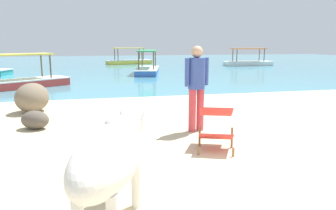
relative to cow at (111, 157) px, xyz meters
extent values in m
cube|color=#CCB78E|center=(1.75, 0.02, -0.68)|extent=(18.00, 14.00, 0.04)
cube|color=teal|center=(1.75, 22.02, -0.70)|extent=(60.00, 36.00, 0.03)
cylinder|color=silver|center=(-0.01, 0.37, -0.41)|extent=(0.10, 0.10, 0.52)
cylinder|color=silver|center=(0.26, 0.26, -0.41)|extent=(0.10, 0.10, 0.52)
ellipsoid|color=silver|center=(-0.02, -0.05, 0.01)|extent=(1.00, 1.51, 0.56)
ellipsoid|color=silver|center=(0.29, 0.77, 0.10)|extent=(0.35, 0.43, 0.26)
cone|color=silver|center=(0.17, 0.82, 0.22)|extent=(0.12, 0.12, 0.09)
cone|color=silver|center=(0.42, 0.72, 0.22)|extent=(0.12, 0.12, 0.09)
ellipsoid|color=silver|center=(0.07, 0.18, 0.25)|extent=(0.30, 0.33, 0.19)
cylinder|color=brown|center=(1.86, 1.42, -0.59)|extent=(0.04, 0.04, 0.14)
cylinder|color=brown|center=(1.37, 1.60, -0.59)|extent=(0.04, 0.04, 0.14)
cylinder|color=brown|center=(2.00, 1.81, -0.49)|extent=(0.04, 0.04, 0.34)
cylinder|color=brown|center=(1.51, 1.99, -0.49)|extent=(0.04, 0.04, 0.34)
cube|color=red|center=(1.69, 1.70, -0.42)|extent=(0.64, 0.59, 0.21)
cube|color=red|center=(1.80, 2.00, -0.10)|extent=(0.65, 0.62, 0.23)
cylinder|color=#CC3D47|center=(1.84, 2.94, -0.25)|extent=(0.14, 0.14, 0.82)
cylinder|color=#CC3D47|center=(1.66, 2.90, -0.25)|extent=(0.14, 0.14, 0.82)
cylinder|color=#334C99|center=(1.75, 2.92, 0.45)|extent=(0.32, 0.32, 0.58)
cylinder|color=#334C99|center=(1.96, 2.97, 0.48)|extent=(0.09, 0.09, 0.52)
cylinder|color=#334C99|center=(1.55, 2.87, 0.48)|extent=(0.09, 0.09, 0.52)
sphere|color=tan|center=(1.75, 2.92, 0.85)|extent=(0.22, 0.22, 0.22)
ellipsoid|color=#756651|center=(-1.64, 5.42, -0.31)|extent=(1.03, 1.13, 0.72)
ellipsoid|color=brown|center=(-1.30, 3.75, -0.48)|extent=(0.69, 0.62, 0.36)
cube|color=white|center=(11.10, 19.38, -0.55)|extent=(3.63, 1.20, 0.28)
cube|color=white|center=(11.10, 19.38, -0.39)|extent=(3.70, 1.25, 0.04)
cylinder|color=brown|center=(12.19, 19.74, 0.07)|extent=(0.06, 0.06, 0.95)
cylinder|color=brown|center=(12.17, 18.97, 0.07)|extent=(0.06, 0.06, 0.95)
cylinder|color=brown|center=(10.03, 19.80, 0.07)|extent=(0.06, 0.06, 0.95)
cylinder|color=brown|center=(10.01, 19.03, 0.07)|extent=(0.06, 0.06, 0.95)
cube|color=orange|center=(11.10, 19.38, 0.57)|extent=(2.54, 1.00, 0.06)
cube|color=gold|center=(2.59, 23.17, -0.55)|extent=(3.76, 2.04, 0.28)
cube|color=white|center=(2.59, 23.17, -0.39)|extent=(3.85, 2.11, 0.04)
cylinder|color=brown|center=(1.66, 22.50, 0.07)|extent=(0.06, 0.06, 0.95)
cylinder|color=brown|center=(1.45, 23.25, 0.07)|extent=(0.06, 0.06, 0.95)
cylinder|color=brown|center=(3.73, 23.09, 0.07)|extent=(0.06, 0.06, 0.95)
cylinder|color=brown|center=(3.52, 23.83, 0.07)|extent=(0.06, 0.06, 0.95)
cube|color=#EFD14C|center=(2.59, 23.17, 0.57)|extent=(2.68, 1.59, 0.06)
cube|color=#3866B7|center=(2.72, 14.75, -0.55)|extent=(1.88, 3.76, 0.28)
cube|color=white|center=(2.72, 14.75, -0.39)|extent=(1.95, 3.84, 0.04)
cylinder|color=brown|center=(2.59, 15.89, 0.07)|extent=(0.06, 0.06, 0.95)
cylinder|color=brown|center=(3.34, 15.72, 0.07)|extent=(0.06, 0.06, 0.95)
cylinder|color=brown|center=(2.10, 13.79, 0.07)|extent=(0.06, 0.06, 0.95)
cylinder|color=brown|center=(2.85, 13.61, 0.07)|extent=(0.06, 0.06, 0.95)
cube|color=#339356|center=(2.72, 14.75, 0.57)|extent=(1.48, 2.67, 0.06)
cube|color=#C63833|center=(-2.93, 10.25, -0.55)|extent=(3.61, 2.91, 0.28)
cube|color=white|center=(-2.93, 10.25, -0.39)|extent=(3.70, 3.00, 0.04)
cylinder|color=brown|center=(-1.82, 10.53, 0.07)|extent=(0.06, 0.06, 0.95)
cylinder|color=brown|center=(-2.25, 11.17, 0.07)|extent=(0.06, 0.06, 0.95)
cube|color=#EFD14C|center=(-2.93, 10.25, 0.57)|extent=(2.62, 2.18, 0.06)
camera|label=1|loc=(-0.10, -2.80, 1.02)|focal=34.17mm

